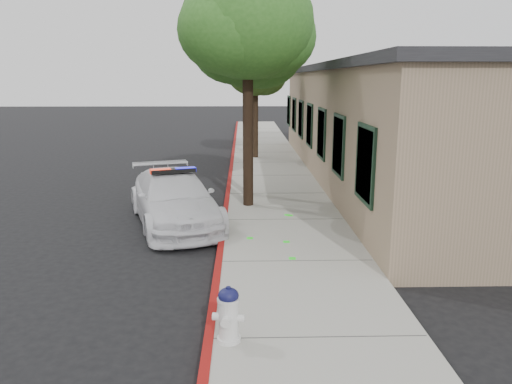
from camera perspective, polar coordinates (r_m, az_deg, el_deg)
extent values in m
plane|color=black|center=(10.04, -4.67, -8.84)|extent=(120.00, 120.00, 0.00)
cube|color=gray|center=(12.88, 3.19, -3.49)|extent=(3.20, 60.00, 0.15)
cube|color=maroon|center=(12.84, -3.69, -3.52)|extent=(0.14, 60.00, 0.16)
cube|color=#8A735A|center=(19.38, 17.11, 7.32)|extent=(7.00, 20.00, 4.00)
cube|color=black|center=(19.31, 17.54, 13.59)|extent=(7.30, 20.30, 0.24)
cube|color=black|center=(10.78, 12.54, 3.20)|extent=(0.08, 1.48, 1.68)
cube|color=black|center=(13.67, 9.55, 5.36)|extent=(0.08, 1.48, 1.68)
cube|color=black|center=(16.61, 7.60, 6.75)|extent=(0.08, 1.48, 1.68)
cube|color=black|center=(19.56, 6.23, 7.72)|extent=(0.08, 1.48, 1.68)
cube|color=black|center=(22.53, 5.21, 8.43)|extent=(0.08, 1.48, 1.68)
cube|color=black|center=(25.50, 4.43, 8.97)|extent=(0.08, 1.48, 1.68)
cube|color=black|center=(28.48, 3.82, 9.40)|extent=(0.08, 1.48, 1.68)
imported|color=silver|center=(12.94, -9.48, -0.78)|extent=(3.28, 5.08, 1.37)
cube|color=black|center=(12.79, -9.60, 2.46)|extent=(1.23, 0.64, 0.10)
cube|color=red|center=(12.74, -11.02, 2.39)|extent=(0.57, 0.39, 0.11)
cube|color=#0E0CD9|center=(12.84, -8.20, 2.58)|extent=(0.57, 0.39, 0.11)
cylinder|color=silver|center=(7.18, -3.15, -16.62)|extent=(0.34, 0.34, 0.06)
cylinder|color=silver|center=(7.04, -3.18, -14.49)|extent=(0.28, 0.28, 0.54)
cylinder|color=silver|center=(6.91, -3.21, -12.34)|extent=(0.32, 0.32, 0.04)
ellipsoid|color=#10113B|center=(6.88, -3.22, -11.90)|extent=(0.29, 0.29, 0.22)
cylinder|color=#10113B|center=(6.84, -3.23, -11.15)|extent=(0.07, 0.07, 0.06)
cylinder|color=silver|center=(7.06, -4.56, -14.20)|extent=(0.14, 0.13, 0.11)
cylinder|color=silver|center=(7.00, -1.79, -14.41)|extent=(0.14, 0.13, 0.11)
cylinder|color=silver|center=(6.87, -3.47, -14.80)|extent=(0.16, 0.14, 0.14)
cylinder|color=black|center=(13.95, -0.93, 6.62)|extent=(0.29, 0.29, 4.05)
ellipsoid|color=#27581B|center=(13.94, -0.98, 19.13)|extent=(3.60, 3.60, 3.06)
ellipsoid|color=#27581B|center=(14.26, 1.39, 17.63)|extent=(2.70, 2.70, 2.30)
ellipsoid|color=#27581B|center=(13.59, -2.98, 18.32)|extent=(2.81, 2.81, 2.39)
cylinder|color=black|center=(15.29, -0.98, 6.58)|extent=(0.26, 0.26, 3.73)
ellipsoid|color=#24551A|center=(15.24, -1.02, 17.00)|extent=(3.13, 3.13, 2.66)
ellipsoid|color=#24551A|center=(15.50, 0.61, 15.82)|extent=(2.52, 2.52, 2.14)
ellipsoid|color=#24551A|center=(15.06, -2.67, 16.27)|extent=(2.42, 2.42, 2.06)
cylinder|color=black|center=(22.83, -0.04, 7.97)|extent=(0.23, 0.23, 3.15)
ellipsoid|color=#284716|center=(22.75, -0.04, 13.97)|extent=(2.70, 2.70, 2.29)
ellipsoid|color=#284716|center=(23.05, 0.92, 13.28)|extent=(2.07, 2.07, 1.76)
ellipsoid|color=#284716|center=(22.41, -0.51, 13.52)|extent=(2.16, 2.16, 1.84)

